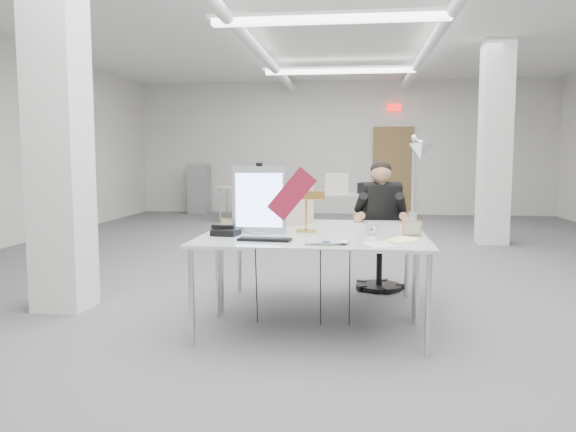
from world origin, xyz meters
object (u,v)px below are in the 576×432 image
at_px(monitor, 259,200).
at_px(beige_monitor, 286,203).
at_px(laptop, 326,244).
at_px(desk_phone, 226,232).
at_px(desk_main, 311,241).
at_px(bankers_lamp, 306,212).
at_px(seated_person, 380,204).
at_px(architect_lamp, 416,178).
at_px(office_chair, 380,234).

xyz_separation_m(monitor, beige_monitor, (0.13, 0.74, -0.09)).
height_order(laptop, desk_phone, desk_phone).
distance_m(laptop, desk_phone, 0.93).
bearing_deg(laptop, desk_main, 108.43).
distance_m(bankers_lamp, desk_phone, 0.70).
bearing_deg(bankers_lamp, seated_person, 42.54).
distance_m(seated_person, laptop, 1.91).
height_order(laptop, architect_lamp, architect_lamp).
height_order(beige_monitor, architect_lamp, architect_lamp).
bearing_deg(monitor, laptop, -44.16).
bearing_deg(monitor, architect_lamp, 18.94).
xyz_separation_m(laptop, beige_monitor, (-0.45, 1.31, 0.18)).
bearing_deg(office_chair, monitor, -150.48).
bearing_deg(desk_main, desk_phone, 170.87).
bearing_deg(beige_monitor, desk_main, -52.29).
relative_size(desk_phone, architect_lamp, 0.22).
xyz_separation_m(desk_phone, architect_lamp, (1.55, 0.60, 0.42)).
height_order(monitor, bankers_lamp, monitor).
xyz_separation_m(desk_main, office_chair, (0.59, 1.60, -0.16)).
xyz_separation_m(office_chair, monitor, (-1.04, -1.33, 0.45)).
height_order(office_chair, bankers_lamp, office_chair).
distance_m(bankers_lamp, beige_monitor, 0.64).
height_order(office_chair, desk_phone, office_chair).
bearing_deg(laptop, architect_lamp, 49.50).
distance_m(desk_main, monitor, 0.60).
bearing_deg(seated_person, desk_main, -133.22).
height_order(seated_person, monitor, seated_person).
relative_size(monitor, architect_lamp, 0.62).
height_order(desk_main, bankers_lamp, bankers_lamp).
height_order(desk_main, beige_monitor, beige_monitor).
relative_size(office_chair, beige_monitor, 2.92).
relative_size(desk_main, seated_person, 2.19).
relative_size(desk_main, laptop, 5.86).
distance_m(monitor, laptop, 0.86).
height_order(seated_person, beige_monitor, seated_person).
bearing_deg(laptop, beige_monitor, 103.96).
relative_size(seated_person, bankers_lamp, 2.43).
bearing_deg(beige_monitor, office_chair, 53.14).
height_order(monitor, beige_monitor, monitor).
bearing_deg(office_chair, seated_person, -112.53).
xyz_separation_m(monitor, laptop, (0.58, -0.57, -0.26)).
bearing_deg(architect_lamp, desk_main, -130.80).
height_order(seated_person, bankers_lamp, seated_person).
height_order(monitor, desk_phone, monitor).
xyz_separation_m(laptop, desk_phone, (-0.83, 0.41, 0.01)).
bearing_deg(architect_lamp, office_chair, 115.91).
relative_size(bankers_lamp, beige_monitor, 0.85).
relative_size(monitor, beige_monitor, 1.38).
bearing_deg(desk_main, seated_person, 69.31).
xyz_separation_m(bankers_lamp, architect_lamp, (0.93, 0.29, 0.28)).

